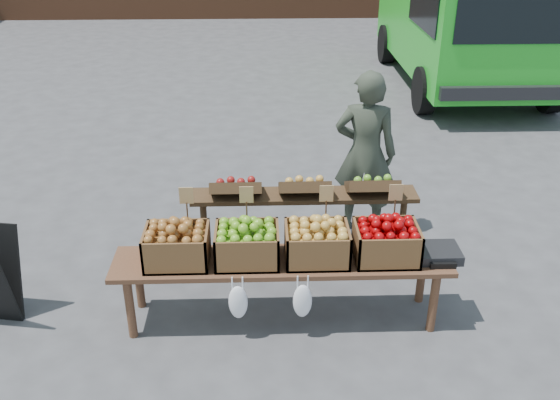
{
  "coord_description": "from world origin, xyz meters",
  "views": [
    {
      "loc": [
        -0.43,
        -4.14,
        3.24
      ],
      "look_at": [
        -0.27,
        0.57,
        0.85
      ],
      "focal_mm": 40.0,
      "sensor_mm": 36.0,
      "label": 1
    }
  ],
  "objects_px": {
    "back_table": "(304,221)",
    "crate_green_apples": "(386,243)",
    "crate_russet_pears": "(247,245)",
    "crate_golden_apples": "(177,246)",
    "crate_red_apples": "(317,244)",
    "display_bench": "(282,289)",
    "vendor": "(365,154)",
    "delivery_van": "(464,20)",
    "weighing_scale": "(438,253)"
  },
  "relations": [
    {
      "from": "back_table",
      "to": "crate_green_apples",
      "type": "xyz_separation_m",
      "value": [
        0.6,
        -0.72,
        0.19
      ]
    },
    {
      "from": "back_table",
      "to": "crate_russet_pears",
      "type": "bearing_deg",
      "value": -124.62
    },
    {
      "from": "crate_russet_pears",
      "to": "crate_golden_apples",
      "type": "bearing_deg",
      "value": 180.0
    },
    {
      "from": "crate_russet_pears",
      "to": "crate_green_apples",
      "type": "xyz_separation_m",
      "value": [
        1.1,
        0.0,
        0.0
      ]
    },
    {
      "from": "crate_red_apples",
      "to": "crate_green_apples",
      "type": "height_order",
      "value": "same"
    },
    {
      "from": "back_table",
      "to": "display_bench",
      "type": "xyz_separation_m",
      "value": [
        -0.22,
        -0.72,
        -0.24
      ]
    },
    {
      "from": "crate_red_apples",
      "to": "vendor",
      "type": "bearing_deg",
      "value": 67.9
    },
    {
      "from": "delivery_van",
      "to": "crate_green_apples",
      "type": "relative_size",
      "value": 10.12
    },
    {
      "from": "delivery_van",
      "to": "weighing_scale",
      "type": "height_order",
      "value": "delivery_van"
    },
    {
      "from": "crate_golden_apples",
      "to": "crate_russet_pears",
      "type": "xyz_separation_m",
      "value": [
        0.55,
        0.0,
        0.0
      ]
    },
    {
      "from": "display_bench",
      "to": "crate_green_apples",
      "type": "xyz_separation_m",
      "value": [
        0.82,
        0.0,
        0.42
      ]
    },
    {
      "from": "crate_golden_apples",
      "to": "crate_russet_pears",
      "type": "distance_m",
      "value": 0.55
    },
    {
      "from": "delivery_van",
      "to": "weighing_scale",
      "type": "distance_m",
      "value": 7.07
    },
    {
      "from": "crate_golden_apples",
      "to": "delivery_van",
      "type": "bearing_deg",
      "value": 57.84
    },
    {
      "from": "delivery_van",
      "to": "crate_red_apples",
      "type": "bearing_deg",
      "value": -114.98
    },
    {
      "from": "crate_russet_pears",
      "to": "crate_green_apples",
      "type": "height_order",
      "value": "same"
    },
    {
      "from": "delivery_van",
      "to": "crate_red_apples",
      "type": "relative_size",
      "value": 10.12
    },
    {
      "from": "crate_red_apples",
      "to": "weighing_scale",
      "type": "distance_m",
      "value": 0.98
    },
    {
      "from": "crate_golden_apples",
      "to": "crate_red_apples",
      "type": "xyz_separation_m",
      "value": [
        1.1,
        0.0,
        0.0
      ]
    },
    {
      "from": "crate_russet_pears",
      "to": "crate_red_apples",
      "type": "bearing_deg",
      "value": 0.0
    },
    {
      "from": "crate_golden_apples",
      "to": "weighing_scale",
      "type": "xyz_separation_m",
      "value": [
        2.08,
        0.0,
        -0.1
      ]
    },
    {
      "from": "back_table",
      "to": "weighing_scale",
      "type": "distance_m",
      "value": 1.26
    },
    {
      "from": "crate_green_apples",
      "to": "delivery_van",
      "type": "bearing_deg",
      "value": 69.03
    },
    {
      "from": "delivery_van",
      "to": "crate_russet_pears",
      "type": "distance_m",
      "value": 7.67
    },
    {
      "from": "back_table",
      "to": "crate_golden_apples",
      "type": "bearing_deg",
      "value": -145.49
    },
    {
      "from": "crate_golden_apples",
      "to": "vendor",
      "type": "bearing_deg",
      "value": 41.18
    },
    {
      "from": "vendor",
      "to": "back_table",
      "type": "height_order",
      "value": "vendor"
    },
    {
      "from": "delivery_van",
      "to": "crate_red_apples",
      "type": "height_order",
      "value": "delivery_van"
    },
    {
      "from": "delivery_van",
      "to": "vendor",
      "type": "xyz_separation_m",
      "value": [
        -2.52,
        -5.23,
        -0.29
      ]
    },
    {
      "from": "vendor",
      "to": "crate_red_apples",
      "type": "bearing_deg",
      "value": 80.32
    },
    {
      "from": "crate_red_apples",
      "to": "crate_green_apples",
      "type": "xyz_separation_m",
      "value": [
        0.55,
        0.0,
        0.0
      ]
    },
    {
      "from": "crate_russet_pears",
      "to": "vendor",
      "type": "bearing_deg",
      "value": 52.24
    },
    {
      "from": "vendor",
      "to": "back_table",
      "type": "relative_size",
      "value": 0.81
    },
    {
      "from": "vendor",
      "to": "crate_golden_apples",
      "type": "relative_size",
      "value": 3.39
    },
    {
      "from": "weighing_scale",
      "to": "crate_red_apples",
      "type": "bearing_deg",
      "value": 180.0
    },
    {
      "from": "back_table",
      "to": "crate_green_apples",
      "type": "bearing_deg",
      "value": -50.06
    },
    {
      "from": "vendor",
      "to": "crate_golden_apples",
      "type": "distance_m",
      "value": 2.27
    },
    {
      "from": "back_table",
      "to": "crate_red_apples",
      "type": "xyz_separation_m",
      "value": [
        0.05,
        -0.72,
        0.19
      ]
    },
    {
      "from": "display_bench",
      "to": "crate_russet_pears",
      "type": "xyz_separation_m",
      "value": [
        -0.28,
        0.0,
        0.42
      ]
    },
    {
      "from": "crate_russet_pears",
      "to": "weighing_scale",
      "type": "bearing_deg",
      "value": 0.0
    },
    {
      "from": "crate_golden_apples",
      "to": "crate_green_apples",
      "type": "height_order",
      "value": "same"
    },
    {
      "from": "delivery_van",
      "to": "display_bench",
      "type": "relative_size",
      "value": 1.87
    },
    {
      "from": "display_bench",
      "to": "crate_russet_pears",
      "type": "bearing_deg",
      "value": 180.0
    },
    {
      "from": "back_table",
      "to": "crate_red_apples",
      "type": "bearing_deg",
      "value": -85.8
    },
    {
      "from": "vendor",
      "to": "display_bench",
      "type": "xyz_separation_m",
      "value": [
        -0.88,
        -1.49,
        -0.56
      ]
    },
    {
      "from": "back_table",
      "to": "weighing_scale",
      "type": "height_order",
      "value": "back_table"
    },
    {
      "from": "crate_green_apples",
      "to": "weighing_scale",
      "type": "bearing_deg",
      "value": 0.0
    },
    {
      "from": "delivery_van",
      "to": "back_table",
      "type": "xyz_separation_m",
      "value": [
        -3.18,
        -6.0,
        -0.61
      ]
    },
    {
      "from": "crate_golden_apples",
      "to": "crate_russet_pears",
      "type": "bearing_deg",
      "value": 0.0
    },
    {
      "from": "vendor",
      "to": "back_table",
      "type": "xyz_separation_m",
      "value": [
        -0.66,
        -0.77,
        -0.33
      ]
    }
  ]
}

